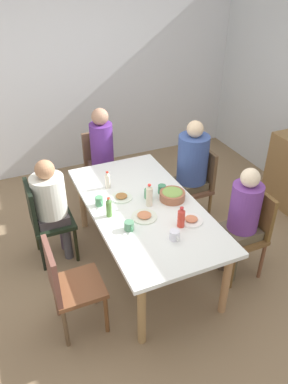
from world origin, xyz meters
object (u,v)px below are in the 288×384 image
cup_3 (148,194)px  chair_1 (67,283)px  chair_0 (44,218)px  cup_4 (129,226)px  chair_2 (101,164)px  cup_1 (175,235)px  plate_2 (121,197)px  bowl_0 (172,195)px  dining_table (144,212)px  chair_3 (248,229)px  chair_4 (197,182)px  person_3 (243,215)px  cup_0 (99,201)px  bottle_0 (149,196)px  bottle_3 (109,208)px  person_4 (192,164)px  person_2 (102,150)px  cup_2 (162,189)px  plate_0 (191,220)px  plate_1 (144,216)px  bottle_1 (181,217)px  person_0 (51,201)px  bottle_2 (108,180)px

cup_3 → chair_1: bearing=-59.1°
chair_0 → cup_4: 1.00m
chair_2 → cup_1: size_ratio=7.43×
plate_2 → bowl_0: size_ratio=0.84×
dining_table → bowl_0: bearing=87.9°
chair_3 → chair_4: same height
cup_1 → cup_4: size_ratio=1.01×
chair_0 → chair_3: same height
person_3 → cup_0: person_3 is taller
person_3 → bowl_0: (-0.46, -0.49, 0.08)m
chair_2 → bottle_0: size_ratio=3.97×
cup_0 → chair_3: bearing=62.8°
cup_4 → bottle_3: 0.28m
person_4 → person_2: bearing=-134.3°
chair_3 → bottle_0: bottle_0 is taller
chair_3 → cup_2: chair_3 is taller
plate_0 → plate_2: size_ratio=1.00×
chair_0 → plate_1: bearing=50.9°
cup_0 → bottle_1: size_ratio=0.56×
dining_table → person_0: person_0 is taller
chair_3 → bowl_0: bearing=-128.7°
dining_table → chair_0: (-0.47, -0.87, -0.13)m
person_2 → cup_0: person_2 is taller
bottle_1 → cup_4: bearing=-107.1°
cup_3 → dining_table: bearing=-41.7°
cup_2 → person_3: bearing=41.3°
cup_3 → cup_4: bearing=-42.5°
dining_table → person_3: size_ratio=1.61×
chair_4 → plate_0: chair_4 is taller
dining_table → cup_2: bearing=117.3°
bowl_0 → plate_0: bearing=-1.2°
chair_4 → bowl_0: (0.49, -0.58, 0.26)m
bowl_0 → bottle_0: 0.25m
person_4 → bowl_0: (0.49, -0.49, 0.01)m
cup_0 → bottle_0: bearing=66.8°
cup_2 → cup_4: cup_2 is taller
person_0 → chair_3: size_ratio=1.26×
chair_0 → cup_4: bearing=38.8°
chair_0 → bottle_1: size_ratio=4.58×
bowl_0 → cup_2: bowl_0 is taller
dining_table → bottle_2: 0.51m
bottle_1 → plate_1: bearing=-135.1°
chair_0 → chair_4: same height
dining_table → cup_4: cup_4 is taller
person_2 → cup_4: bearing=-9.8°
chair_3 → bottle_1: bottle_1 is taller
dining_table → plate_2: (-0.20, -0.15, 0.09)m
person_2 → bowl_0: size_ratio=5.10×
chair_4 → bowl_0: bearing=-50.0°
plate_0 → cup_2: size_ratio=1.82×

